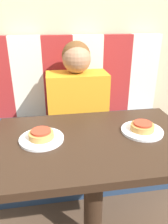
% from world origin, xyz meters
% --- Properties ---
extents(wall_back, '(7.00, 0.05, 2.60)m').
position_xyz_m(wall_back, '(0.00, 0.94, 1.30)').
color(wall_back, '#C6B28E').
rests_on(wall_back, ground_plane).
extents(booth_seat, '(1.40, 0.55, 0.47)m').
position_xyz_m(booth_seat, '(0.00, 0.61, 0.23)').
color(booth_seat, navy).
rests_on(booth_seat, ground_plane).
extents(booth_backrest, '(1.40, 0.07, 0.62)m').
position_xyz_m(booth_backrest, '(-0.00, 0.85, 0.78)').
color(booth_backrest, maroon).
rests_on(booth_backrest, booth_seat).
extents(dining_table, '(0.92, 0.58, 0.71)m').
position_xyz_m(dining_table, '(0.00, 0.00, 0.60)').
color(dining_table, black).
rests_on(dining_table, ground_plane).
extents(person, '(0.42, 0.23, 0.60)m').
position_xyz_m(person, '(0.00, 0.62, 0.75)').
color(person, orange).
rests_on(person, booth_seat).
extents(plate_left, '(0.20, 0.20, 0.01)m').
position_xyz_m(plate_left, '(-0.24, 0.03, 0.71)').
color(plate_left, white).
rests_on(plate_left, dining_table).
extents(plate_right, '(0.20, 0.20, 0.01)m').
position_xyz_m(plate_right, '(0.24, 0.03, 0.71)').
color(plate_right, white).
rests_on(plate_right, dining_table).
extents(pizza_left, '(0.11, 0.11, 0.04)m').
position_xyz_m(pizza_left, '(-0.24, 0.03, 0.74)').
color(pizza_left, '#C68E47').
rests_on(pizza_left, plate_left).
extents(pizza_right, '(0.11, 0.11, 0.04)m').
position_xyz_m(pizza_right, '(0.24, 0.03, 0.74)').
color(pizza_right, '#C68E47').
rests_on(pizza_right, plate_right).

